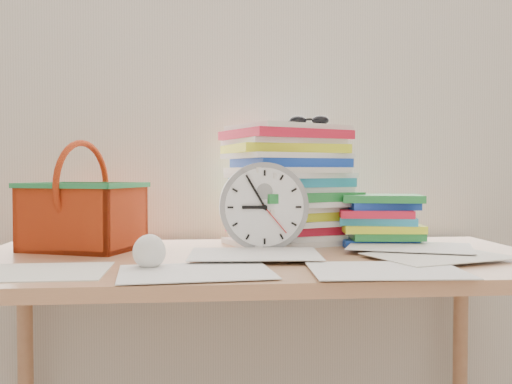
{
  "coord_description": "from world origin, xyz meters",
  "views": [
    {
      "loc": [
        -0.14,
        0.23,
        0.95
      ],
      "look_at": [
        -0.01,
        1.6,
        0.91
      ],
      "focal_mm": 40.0,
      "sensor_mm": 36.0,
      "label": 1
    }
  ],
  "objects": [
    {
      "name": "sunglasses",
      "position": [
        0.16,
        1.82,
        1.1
      ],
      "size": [
        0.15,
        0.14,
        0.03
      ],
      "primitive_type": null,
      "rotation": [
        0.0,
        0.0,
        -0.26
      ],
      "color": "black",
      "rests_on": "paper_stack"
    },
    {
      "name": "crumpled_ball",
      "position": [
        -0.25,
        1.44,
        0.79
      ],
      "size": [
        0.07,
        0.07,
        0.07
      ],
      "primitive_type": "sphere",
      "color": "white",
      "rests_on": "desk"
    },
    {
      "name": "basket",
      "position": [
        -0.45,
        1.75,
        0.89
      ],
      "size": [
        0.34,
        0.3,
        0.28
      ],
      "primitive_type": null,
      "rotation": [
        0.0,
        0.0,
        -0.37
      ],
      "color": "#BC3A12",
      "rests_on": "desk"
    },
    {
      "name": "scattered_papers",
      "position": [
        0.0,
        1.6,
        0.76
      ],
      "size": [
        1.26,
        0.42,
        0.02
      ],
      "primitive_type": null,
      "color": "white",
      "rests_on": "desk"
    },
    {
      "name": "curtain",
      "position": [
        0.0,
        1.98,
        1.3
      ],
      "size": [
        2.4,
        0.01,
        2.5
      ],
      "primitive_type": "cube",
      "color": "silver",
      "rests_on": "room_shell"
    },
    {
      "name": "clock",
      "position": [
        0.02,
        1.69,
        0.86
      ],
      "size": [
        0.23,
        0.05,
        0.23
      ],
      "primitive_type": "cylinder",
      "rotation": [
        1.57,
        0.0,
        0.0
      ],
      "color": "gray",
      "rests_on": "desk"
    },
    {
      "name": "book_stack",
      "position": [
        0.35,
        1.77,
        0.82
      ],
      "size": [
        0.26,
        0.22,
        0.14
      ],
      "primitive_type": null,
      "rotation": [
        0.0,
        0.0,
        -0.14
      ],
      "color": "white",
      "rests_on": "desk"
    },
    {
      "name": "desk",
      "position": [
        0.0,
        1.6,
        0.68
      ],
      "size": [
        1.4,
        0.7,
        0.75
      ],
      "color": "#B27B53",
      "rests_on": "ground"
    },
    {
      "name": "paper_stack",
      "position": [
        0.1,
        1.83,
        0.92
      ],
      "size": [
        0.41,
        0.38,
        0.33
      ],
      "primitive_type": null,
      "rotation": [
        0.0,
        0.0,
        0.36
      ],
      "color": "white",
      "rests_on": "desk"
    }
  ]
}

